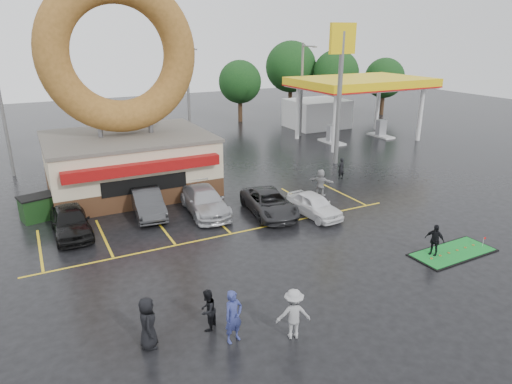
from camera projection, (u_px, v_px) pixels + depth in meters
name	position (u px, v px, depth m)	size (l,w,h in m)	color
ground	(262.00, 261.00, 20.91)	(120.00, 120.00, 0.00)	black
donut_shop	(126.00, 123.00, 29.04)	(10.20, 8.70, 13.50)	#472B19
gas_station	(341.00, 98.00, 45.87)	(12.30, 13.65, 5.90)	silver
shell_sign	(341.00, 68.00, 34.13)	(2.20, 0.36, 10.60)	slate
streetlight_left	(2.00, 110.00, 31.76)	(0.40, 2.21, 9.00)	slate
streetlight_mid	(189.00, 96.00, 38.61)	(0.40, 2.21, 9.00)	slate
streetlight_right	(302.00, 88.00, 44.61)	(0.40, 2.21, 9.00)	slate
tree_far_a	(336.00, 73.00, 55.56)	(5.60, 5.60, 8.00)	#332114
tree_far_b	(384.00, 78.00, 56.68)	(4.90, 4.90, 7.00)	#332114
tree_far_c	(291.00, 67.00, 56.99)	(6.30, 6.30, 9.00)	#332114
tree_far_d	(240.00, 82.00, 52.30)	(4.90, 4.90, 7.00)	#332114
car_black	(70.00, 221.00, 23.44)	(1.79, 4.45, 1.52)	black
car_dgrey	(147.00, 203.00, 26.02)	(1.55, 4.45, 1.47)	#2D2E30
car_silver	(205.00, 201.00, 26.32)	(2.05, 5.04, 1.46)	#AAABB0
car_grey	(269.00, 203.00, 26.15)	(2.24, 4.87, 1.35)	#29292B
car_white	(314.00, 205.00, 25.90)	(1.56, 3.87, 1.32)	white
person_blue	(233.00, 316.00, 15.24)	(0.70, 0.46, 1.91)	navy
person_blackjkt	(208.00, 310.00, 15.92)	(0.74, 0.58, 1.53)	black
person_hoodie	(294.00, 314.00, 15.44)	(1.18, 0.68, 1.83)	#949496
person_bystander	(148.00, 323.00, 14.94)	(0.90, 0.59, 1.85)	black
person_cameraman	(435.00, 240.00, 21.22)	(0.92, 0.38, 1.57)	black
person_walker_near	(321.00, 182.00, 29.11)	(1.61, 0.51, 1.73)	#9A9A9D
person_walker_far	(341.00, 169.00, 32.40)	(0.56, 0.37, 1.54)	black
dumpster	(38.00, 208.00, 25.43)	(1.80, 1.20, 1.30)	#183C17
putting_green	(453.00, 252.00, 21.69)	(4.34, 1.97, 0.54)	black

